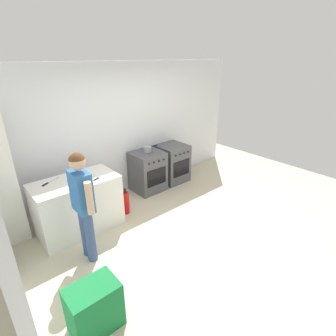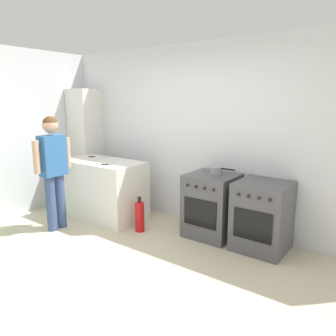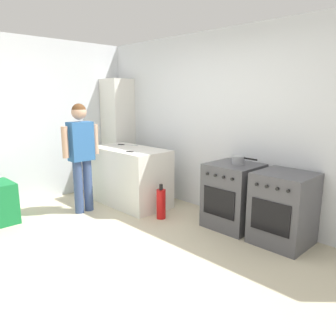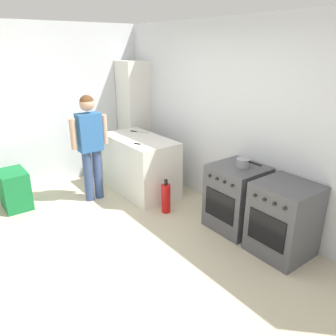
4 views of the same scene
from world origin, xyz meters
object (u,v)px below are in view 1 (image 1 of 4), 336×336
object	(u,v)px
oven_left	(148,171)
person	(83,199)
oven_right	(172,163)
pot	(148,149)
knife_bread	(50,182)
knife_paring	(98,178)
recycling_crate_upper	(93,298)
recycling_crate_lower	(96,317)
fire_extinguisher	(126,203)

from	to	relation	value
oven_left	person	size ratio (longest dim) A/B	0.53
oven_right	pot	distance (m)	0.81
pot	knife_bread	world-z (taller)	pot
pot	person	size ratio (longest dim) A/B	0.22
knife_paring	person	bearing A→B (deg)	-132.23
pot	recycling_crate_upper	distance (m)	3.25
oven_left	pot	size ratio (longest dim) A/B	2.43
recycling_crate_lower	recycling_crate_upper	distance (m)	0.28
oven_left	pot	distance (m)	0.48
pot	recycling_crate_upper	bearing A→B (deg)	-137.18
pot	knife_paring	xyz separation A→B (m)	(-1.44, -0.60, 0.00)
oven_left	recycling_crate_upper	xyz separation A→B (m)	(-2.32, -2.15, -0.01)
oven_right	pot	world-z (taller)	pot
person	recycling_crate_upper	world-z (taller)	person
fire_extinguisher	oven_left	bearing A→B (deg)	28.78
oven_right	knife_paring	size ratio (longest dim) A/B	4.15
knife_bread	recycling_crate_lower	distance (m)	2.13
fire_extinguisher	person	bearing A→B (deg)	-148.11
recycling_crate_upper	fire_extinguisher	bearing A→B (deg)	49.18
knife_bread	recycling_crate_upper	size ratio (longest dim) A/B	0.63
oven_left	knife_bread	world-z (taller)	knife_bread
oven_left	recycling_crate_upper	world-z (taller)	oven_left
knife_paring	recycling_crate_lower	bearing A→B (deg)	-120.21
knife_paring	oven_left	bearing A→B (deg)	22.21
knife_bread	recycling_crate_upper	world-z (taller)	knife_bread
fire_extinguisher	recycling_crate_lower	size ratio (longest dim) A/B	0.96
recycling_crate_lower	fire_extinguisher	bearing A→B (deg)	49.18
oven_right	recycling_crate_lower	distance (m)	3.72
person	oven_right	bearing A→B (deg)	23.23
knife_paring	recycling_crate_lower	distance (m)	1.99
person	recycling_crate_upper	bearing A→B (deg)	-112.48
knife_bread	fire_extinguisher	world-z (taller)	knife_bread
pot	knife_paring	world-z (taller)	pot
knife_bread	oven_right	bearing A→B (deg)	4.17
oven_left	oven_right	xyz separation A→B (m)	(0.70, -0.00, -0.00)
knife_paring	recycling_crate_upper	bearing A→B (deg)	-120.21
oven_right	pot	bearing A→B (deg)	177.16
fire_extinguisher	recycling_crate_lower	world-z (taller)	fire_extinguisher
oven_left	recycling_crate_upper	size ratio (longest dim) A/B	1.63
person	recycling_crate_lower	world-z (taller)	person
recycling_crate_upper	pot	bearing A→B (deg)	42.82
recycling_crate_upper	oven_right	bearing A→B (deg)	35.51
pot	person	xyz separation A→B (m)	(-1.93, -1.14, 0.05)
oven_left	knife_bread	bearing A→B (deg)	-174.38
pot	knife_paring	distance (m)	1.56
knife_bread	person	xyz separation A→B (m)	(0.11, -0.91, 0.05)
pot	recycling_crate_lower	bearing A→B (deg)	-137.18
recycling_crate_lower	person	bearing A→B (deg)	67.52
knife_paring	fire_extinguisher	world-z (taller)	knife_paring
oven_right	oven_left	bearing A→B (deg)	180.00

